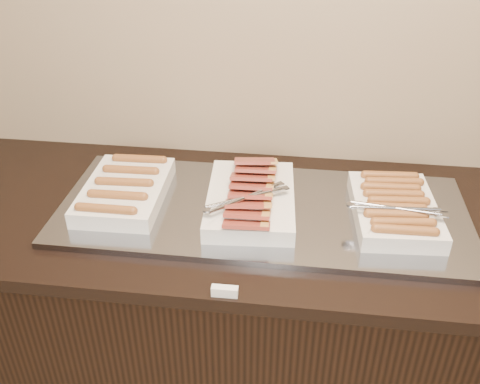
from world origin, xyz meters
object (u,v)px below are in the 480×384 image
warming_tray (262,211)px  dish_right (395,208)px  dish_left (125,190)px  dish_center (250,198)px  counter (252,320)px

warming_tray → dish_right: (0.38, -0.00, 0.04)m
dish_left → dish_center: (0.38, -0.00, 0.00)m
counter → dish_right: size_ratio=5.80×
counter → warming_tray: warming_tray is taller
dish_left → dish_center: bearing=-1.9°
counter → dish_right: (0.40, -0.00, 0.50)m
dish_right → counter: bearing=175.7°
counter → dish_right: bearing=-0.6°
counter → dish_center: bearing=-157.9°
counter → dish_left: bearing=180.0°
counter → dish_center: size_ratio=5.09×
warming_tray → counter: bearing=180.0°
dish_left → dish_right: (0.79, -0.00, 0.01)m
dish_center → dish_right: 0.41m
dish_center → dish_right: bearing=-4.0°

